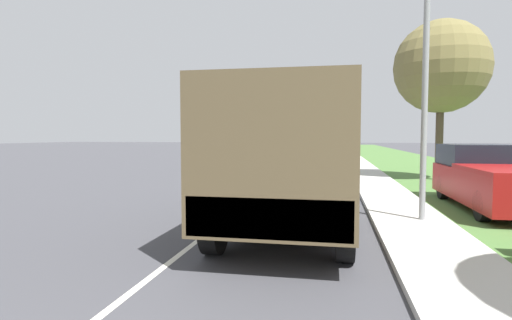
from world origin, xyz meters
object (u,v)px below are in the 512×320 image
car_second_ahead (272,154)px  lamp_post (419,14)px  pickup_truck (490,178)px  car_fourth_ahead (296,147)px  military_truck (290,154)px  car_third_ahead (289,150)px  car_nearest_ahead (310,161)px

car_second_ahead → lamp_post: lamp_post is taller
car_second_ahead → pickup_truck: size_ratio=0.73×
lamp_post → car_fourth_ahead: bearing=99.2°
military_truck → lamp_post: size_ratio=0.80×
car_third_ahead → pickup_truck: size_ratio=0.86×
car_nearest_ahead → car_second_ahead: bearing=114.3°
car_nearest_ahead → pickup_truck: (5.71, -10.22, 0.19)m
military_truck → pickup_truck: bearing=35.1°
car_nearest_ahead → pickup_truck: bearing=-60.8°
car_fourth_ahead → lamp_post: 40.64m
pickup_truck → lamp_post: size_ratio=0.66×
car_second_ahead → car_fourth_ahead: size_ratio=0.88×
military_truck → car_nearest_ahead: (-0.32, 14.02, -1.02)m
military_truck → car_second_ahead: 21.75m
car_second_ahead → military_truck: bearing=-80.3°
military_truck → pickup_truck: size_ratio=1.21×
car_nearest_ahead → car_third_ahead: (-3.13, 17.76, -0.04)m
military_truck → car_second_ahead: bearing=99.7°
lamp_post → car_third_ahead: bearing=101.6°
military_truck → car_third_ahead: size_ratio=1.41×
military_truck → car_third_ahead: (-3.45, 31.78, -1.06)m
pickup_truck → car_fourth_ahead: bearing=103.6°
car_third_ahead → pickup_truck: pickup_truck is taller
car_nearest_ahead → lamp_post: size_ratio=0.58×
car_nearest_ahead → lamp_post: lamp_post is taller
lamp_post → car_nearest_ahead: bearing=103.9°
car_nearest_ahead → car_third_ahead: size_ratio=1.03×
military_truck → car_third_ahead: military_truck is taller
car_third_ahead → military_truck: bearing=-83.8°
car_fourth_ahead → pickup_truck: size_ratio=0.82×
pickup_truck → lamp_post: 5.44m
military_truck → car_second_ahead: size_ratio=1.67×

